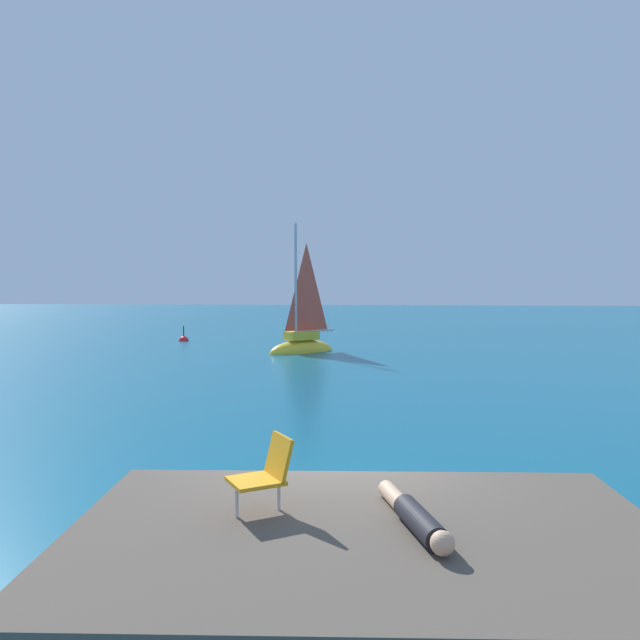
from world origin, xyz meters
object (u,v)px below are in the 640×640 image
object	(u,v)px
sailboat_near	(302,345)
marker_buoy	(184,341)
person_sunbather	(415,517)
beach_chair	(266,471)

from	to	relation	value
sailboat_near	marker_buoy	distance (m)	8.99
sailboat_near	marker_buoy	xyz separation A→B (m)	(-7.32, 5.21, -0.36)
person_sunbather	marker_buoy	size ratio (longest dim) A/B	1.53
beach_chair	person_sunbather	bearing A→B (deg)	136.38
sailboat_near	beach_chair	size ratio (longest dim) A/B	8.50
sailboat_near	person_sunbather	world-z (taller)	sailboat_near
person_sunbather	sailboat_near	bearing A→B (deg)	-7.20
sailboat_near	marker_buoy	size ratio (longest dim) A/B	6.00
person_sunbather	beach_chair	xyz separation A→B (m)	(-1.52, 0.35, 0.33)
sailboat_near	person_sunbather	bearing A→B (deg)	58.83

